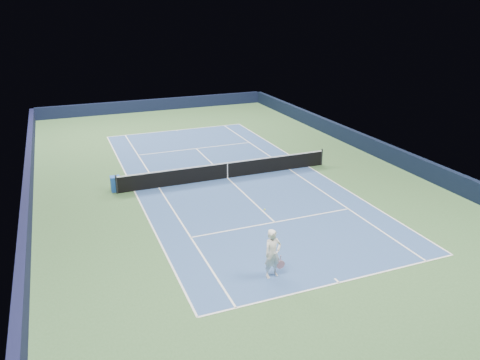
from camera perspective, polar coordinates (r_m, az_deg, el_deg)
name	(u,v)px	position (r m, az deg, el deg)	size (l,w,h in m)	color
ground	(227,178)	(27.66, -1.54, 0.23)	(40.00, 40.00, 0.00)	#355930
wall_far	(155,105)	(45.95, -10.31, 9.00)	(22.00, 0.35, 1.10)	black
wall_right	(379,149)	(32.64, 16.60, 3.62)	(0.35, 40.00, 1.10)	black
wall_left	(27,196)	(26.05, -24.48, -1.78)	(0.35, 40.00, 1.10)	black
court_surface	(227,178)	(27.66, -1.54, 0.24)	(10.97, 23.77, 0.01)	#2D4B80
baseline_far	(176,130)	(38.52, -7.75, 6.04)	(10.97, 0.08, 0.00)	white
baseline_near	(339,283)	(18.14, 11.99, -12.14)	(10.97, 0.08, 0.00)	white
sideline_doubles_right	(309,167)	(29.89, 8.37, 1.63)	(0.08, 23.77, 0.00)	white
sideline_doubles_left	(134,191)	(26.40, -12.77, -1.32)	(0.08, 23.77, 0.00)	white
sideline_singles_right	(289,169)	(29.25, 6.04, 1.31)	(0.08, 23.77, 0.00)	white
sideline_singles_left	(159,188)	(26.62, -9.87, -0.92)	(0.08, 23.77, 0.00)	white
service_line_far	(196,149)	(33.42, -5.37, 3.84)	(8.23, 0.08, 0.00)	white
service_line_near	(275,222)	(22.25, 4.25, -5.15)	(8.23, 0.08, 0.00)	white
center_service_line	(227,178)	(27.66, -1.54, 0.25)	(0.08, 12.80, 0.00)	white
center_mark_far	(177,131)	(38.38, -7.69, 5.99)	(0.08, 0.30, 0.00)	white
center_mark_near	(337,281)	(18.24, 11.73, -11.91)	(0.08, 0.30, 0.00)	white
tennis_net	(227,170)	(27.49, -1.55, 1.22)	(12.90, 0.10, 1.07)	black
sponsor_cube	(116,184)	(26.52, -14.92, -0.44)	(0.60, 0.49, 0.85)	#1D4EB3
tennis_player	(273,254)	(17.68, 4.02, -8.96)	(0.88, 1.32, 2.37)	white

